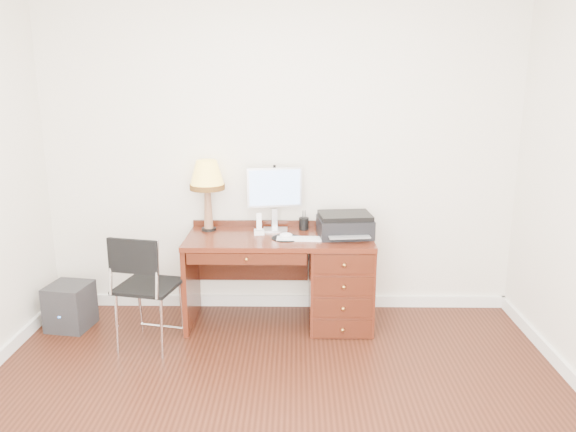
{
  "coord_description": "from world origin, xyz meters",
  "views": [
    {
      "loc": [
        0.13,
        -2.95,
        2.01
      ],
      "look_at": [
        0.07,
        1.2,
        0.97
      ],
      "focal_mm": 35.0,
      "sensor_mm": 36.0,
      "label": 1
    }
  ],
  "objects_px": {
    "monitor": "(275,191)",
    "printer": "(345,225)",
    "phone": "(259,228)",
    "leg_lamp": "(207,179)",
    "desk": "(319,275)",
    "equipment_box": "(70,306)",
    "chair": "(145,280)"
  },
  "relations": [
    {
      "from": "desk",
      "to": "equipment_box",
      "type": "distance_m",
      "value": 2.05
    },
    {
      "from": "desk",
      "to": "printer",
      "type": "bearing_deg",
      "value": 1.37
    },
    {
      "from": "phone",
      "to": "monitor",
      "type": "bearing_deg",
      "value": 42.04
    },
    {
      "from": "phone",
      "to": "equipment_box",
      "type": "distance_m",
      "value": 1.67
    },
    {
      "from": "leg_lamp",
      "to": "chair",
      "type": "relative_size",
      "value": 0.66
    },
    {
      "from": "monitor",
      "to": "leg_lamp",
      "type": "bearing_deg",
      "value": 173.36
    },
    {
      "from": "desk",
      "to": "equipment_box",
      "type": "xyz_separation_m",
      "value": [
        -2.03,
        -0.13,
        -0.23
      ]
    },
    {
      "from": "printer",
      "to": "phone",
      "type": "relative_size",
      "value": 2.6
    },
    {
      "from": "phone",
      "to": "chair",
      "type": "height_order",
      "value": "phone"
    },
    {
      "from": "printer",
      "to": "phone",
      "type": "xyz_separation_m",
      "value": [
        -0.69,
        0.04,
        -0.04
      ]
    },
    {
      "from": "phone",
      "to": "equipment_box",
      "type": "bearing_deg",
      "value": -179.28
    },
    {
      "from": "chair",
      "to": "monitor",
      "type": "bearing_deg",
      "value": 47.97
    },
    {
      "from": "leg_lamp",
      "to": "equipment_box",
      "type": "xyz_separation_m",
      "value": [
        -1.11,
        -0.29,
        -1.0
      ]
    },
    {
      "from": "chair",
      "to": "equipment_box",
      "type": "xyz_separation_m",
      "value": [
        -0.73,
        0.35,
        -0.36
      ]
    },
    {
      "from": "phone",
      "to": "leg_lamp",
      "type": "bearing_deg",
      "value": 159.46
    },
    {
      "from": "phone",
      "to": "equipment_box",
      "type": "relative_size",
      "value": 0.47
    },
    {
      "from": "desk",
      "to": "chair",
      "type": "xyz_separation_m",
      "value": [
        -1.3,
        -0.48,
        0.13
      ]
    },
    {
      "from": "phone",
      "to": "chair",
      "type": "relative_size",
      "value": 0.2
    },
    {
      "from": "leg_lamp",
      "to": "printer",
      "type": "bearing_deg",
      "value": -7.92
    },
    {
      "from": "leg_lamp",
      "to": "phone",
      "type": "distance_m",
      "value": 0.59
    },
    {
      "from": "printer",
      "to": "equipment_box",
      "type": "bearing_deg",
      "value": 177.22
    },
    {
      "from": "leg_lamp",
      "to": "phone",
      "type": "xyz_separation_m",
      "value": [
        0.43,
        -0.11,
        -0.38
      ]
    },
    {
      "from": "monitor",
      "to": "printer",
      "type": "distance_m",
      "value": 0.64
    },
    {
      "from": "monitor",
      "to": "desk",
      "type": "bearing_deg",
      "value": -37.57
    },
    {
      "from": "printer",
      "to": "leg_lamp",
      "type": "height_order",
      "value": "leg_lamp"
    },
    {
      "from": "monitor",
      "to": "printer",
      "type": "xyz_separation_m",
      "value": [
        0.57,
        -0.19,
        -0.24
      ]
    },
    {
      "from": "equipment_box",
      "to": "desk",
      "type": "bearing_deg",
      "value": 12.78
    },
    {
      "from": "leg_lamp",
      "to": "chair",
      "type": "height_order",
      "value": "leg_lamp"
    },
    {
      "from": "printer",
      "to": "phone",
      "type": "height_order",
      "value": "printer"
    },
    {
      "from": "printer",
      "to": "equipment_box",
      "type": "xyz_separation_m",
      "value": [
        -2.23,
        -0.14,
        -0.66
      ]
    },
    {
      "from": "printer",
      "to": "leg_lamp",
      "type": "relative_size",
      "value": 0.77
    },
    {
      "from": "monitor",
      "to": "phone",
      "type": "xyz_separation_m",
      "value": [
        -0.13,
        -0.14,
        -0.28
      ]
    }
  ]
}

